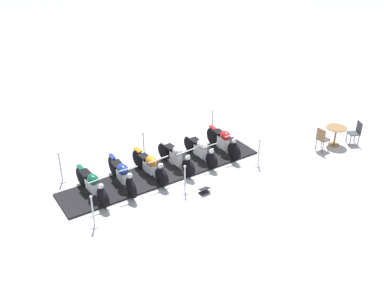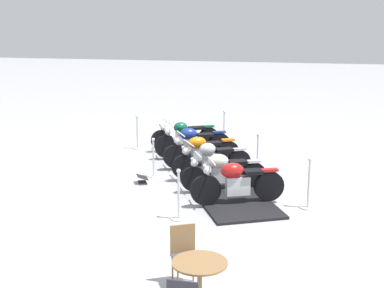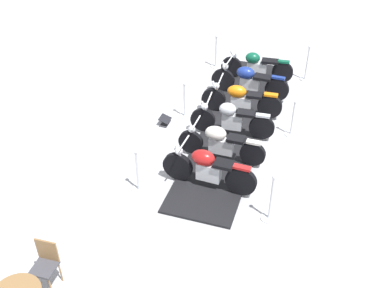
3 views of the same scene
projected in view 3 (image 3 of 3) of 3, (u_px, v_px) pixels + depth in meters
The scene contains 16 objects.
ground_plane at pixel (236, 125), 12.32m from camera, with size 80.00×80.00×0.00m, color #B2B2B7.
display_platform at pixel (236, 124), 12.30m from camera, with size 7.53×1.56×0.06m, color black.
motorcycle_forest at pixel (256, 65), 14.08m from camera, with size 1.26×1.96×0.94m.
motorcycle_navy at pixel (248, 80), 13.24m from camera, with size 1.08×2.14×1.01m.
motorcycle_copper at pixel (240, 99), 12.44m from camera, with size 1.27×1.98×0.97m.
motorcycle_chrome at pixel (231, 118), 11.60m from camera, with size 1.28×1.90×0.95m.
motorcycle_cream at pixel (220, 142), 10.80m from camera, with size 1.10×1.96×0.90m.
motorcycle_maroon at pixel (207, 168), 9.95m from camera, with size 1.07×2.01×1.01m.
stanchion_left_front at pixel (306, 68), 14.19m from camera, with size 0.30×0.30×1.14m.
stanchion_right_front at pixel (216, 56), 14.93m from camera, with size 0.31×0.31×1.10m.
stanchion_left_mid at pixel (292, 124), 11.76m from camera, with size 0.32×0.32×1.03m.
stanchion_right_rear at pixel (138, 178), 10.01m from camera, with size 0.34×0.34×1.09m.
stanchion_right_mid at pixel (184, 105), 12.47m from camera, with size 0.31×0.31×1.05m.
stanchion_left_rear at pixel (270, 206), 9.28m from camera, with size 0.35×0.35×1.15m.
info_placard at pixel (165, 121), 12.33m from camera, with size 0.43×0.40×0.22m.
cafe_chair_across_table at pixel (46, 262), 7.87m from camera, with size 0.54×0.54×0.97m.
Camera 3 is at (-8.11, -6.42, 6.82)m, focal length 42.91 mm.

